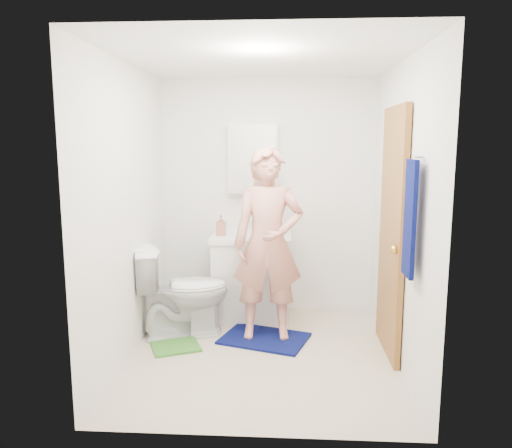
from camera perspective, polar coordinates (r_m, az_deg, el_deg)
The scene contains 22 objects.
floor at distance 4.34m, azimuth 0.69°, elevation -14.75°, with size 2.20×2.40×0.02m, color beige.
ceiling at distance 4.02m, azimuth 0.76°, elevation 18.59°, with size 2.20×2.40×0.02m, color white.
wall_back at distance 5.21m, azimuth 1.37°, elevation 3.11°, with size 2.20×0.02×2.40m, color white.
wall_front at distance 2.82m, azimuth -0.47°, elevation -2.17°, with size 2.20×0.02×2.40m, color white.
wall_left at distance 4.21m, azimuth -14.56°, elevation 1.34°, with size 0.02×2.40×2.40m, color white.
wall_right at distance 4.11m, azimuth 16.39°, elevation 1.07°, with size 0.02×2.40×2.40m, color white.
vanity_cabinet at distance 5.08m, azimuth -0.50°, elevation -6.25°, with size 0.75×0.55×0.80m, color white.
countertop at distance 4.98m, azimuth -0.50°, elevation -1.54°, with size 0.79×0.59×0.05m, color white.
sink_basin at distance 4.98m, azimuth -0.50°, elevation -1.37°, with size 0.40×0.40×0.03m, color white.
faucet at distance 5.14m, azimuth -0.37°, elevation -0.23°, with size 0.03×0.03×0.12m, color silver.
medicine_cabinet at distance 5.12m, azimuth -0.34°, elevation 7.50°, with size 0.50×0.12×0.70m, color white.
mirror_panel at distance 5.06m, azimuth -0.39°, elevation 7.47°, with size 0.46×0.01×0.66m, color white.
door at distance 4.27m, azimuth 15.25°, elevation -0.95°, with size 0.05×0.80×2.05m, color #A6692D.
door_knob at distance 3.97m, azimuth 15.56°, elevation -2.83°, with size 0.07×0.07×0.07m, color gold.
towel at distance 3.53m, azimuth 17.19°, elevation 0.57°, with size 0.03×0.24×0.80m, color #081051.
towel_hook at distance 3.51m, azimuth 18.16°, elevation 7.36°, with size 0.02×0.02×0.06m, color silver.
toilet at distance 4.66m, azimuth -8.40°, elevation -7.54°, with size 0.47×0.82×0.84m, color white.
bath_mat at distance 4.62m, azimuth 0.96°, elevation -12.95°, with size 0.74×0.53×0.02m, color #081051.
green_rug at distance 4.51m, azimuth -9.16°, elevation -13.67°, with size 0.40×0.34×0.02m, color #3F862C.
soap_dispenser at distance 4.95m, azimuth -4.00°, elevation -0.14°, with size 0.09×0.09×0.20m, color #B66C55.
toothbrush_cup at distance 5.09m, azimuth 2.59°, elevation -0.53°, with size 0.11×0.11×0.09m, color #884598.
man at distance 4.41m, azimuth 1.38°, elevation -2.30°, with size 0.62×0.41×1.70m, color tan.
Camera 1 is at (0.19, -3.96, 1.76)m, focal length 35.00 mm.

